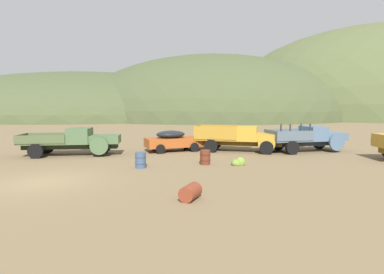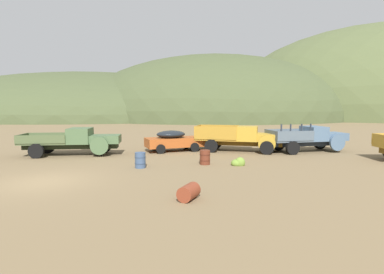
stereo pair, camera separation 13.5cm
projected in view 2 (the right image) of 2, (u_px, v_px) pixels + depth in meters
ground_plane at (43, 182)px, 14.01m from camera, size 300.00×300.00×0.00m
hill_far_left at (94, 116)px, 92.31m from camera, size 98.21×77.01×25.32m
hill_center at (214, 117)px, 86.86m from camera, size 74.33×68.74×33.42m
hill_far_right at (383, 116)px, 94.31m from camera, size 99.49×81.20×53.18m
truck_weathered_green at (79, 141)px, 21.37m from camera, size 6.71×2.66×1.89m
car_oxide_orange at (176, 140)px, 23.34m from camera, size 4.76×3.10×1.57m
truck_mustard at (245, 138)px, 22.94m from camera, size 6.75×3.65×1.91m
truck_chalk_blue at (311, 138)px, 23.03m from camera, size 6.13×3.14×2.16m
oil_drum_tipped at (189, 192)px, 11.34m from camera, size 0.92×1.08×0.58m
oil_drum_spare at (205, 157)px, 18.08m from camera, size 0.64×0.64×0.85m
oil_drum_by_truck at (140, 160)px, 17.09m from camera, size 0.62×0.62×0.87m
bush_back_edge at (238, 163)px, 17.79m from camera, size 0.81×0.59×0.63m
bush_near_barrel at (197, 144)px, 26.14m from camera, size 0.80×1.00×0.87m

